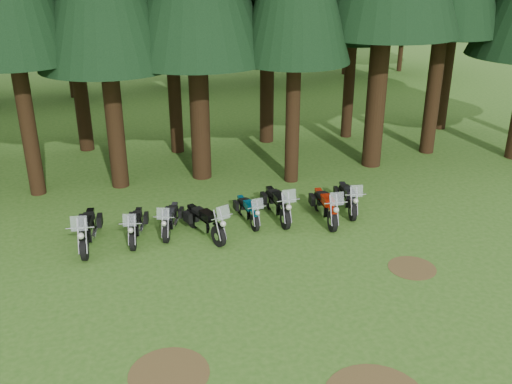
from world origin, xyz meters
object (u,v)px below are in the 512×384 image
(motorcycle_6, at_px, (325,207))
(motorcycle_4, at_px, (248,211))
(motorcycle_3, at_px, (205,223))
(motorcycle_2, at_px, (171,220))
(motorcycle_1, at_px, (136,226))
(motorcycle_5, at_px, (277,205))
(motorcycle_0, at_px, (88,231))
(motorcycle_7, at_px, (347,199))

(motorcycle_6, bearing_deg, motorcycle_4, 172.47)
(motorcycle_4, bearing_deg, motorcycle_3, -163.11)
(motorcycle_2, bearing_deg, motorcycle_4, 19.67)
(motorcycle_2, distance_m, motorcycle_4, 2.62)
(motorcycle_1, xyz_separation_m, motorcycle_3, (2.16, -0.45, 0.04))
(motorcycle_5, bearing_deg, motorcycle_1, -178.08)
(motorcycle_1, bearing_deg, motorcycle_0, -164.76)
(motorcycle_1, bearing_deg, motorcycle_4, 15.73)
(motorcycle_2, height_order, motorcycle_4, motorcycle_2)
(motorcycle_0, relative_size, motorcycle_5, 1.04)
(motorcycle_4, height_order, motorcycle_5, motorcycle_5)
(motorcycle_0, distance_m, motorcycle_5, 6.30)
(motorcycle_2, bearing_deg, motorcycle_1, -151.41)
(motorcycle_1, distance_m, motorcycle_4, 3.76)
(motorcycle_0, xyz_separation_m, motorcycle_6, (7.82, -0.39, -0.02))
(motorcycle_1, relative_size, motorcycle_2, 1.05)
(motorcycle_0, distance_m, motorcycle_4, 5.25)
(motorcycle_3, height_order, motorcycle_7, motorcycle_3)
(motorcycle_2, bearing_deg, motorcycle_3, -11.49)
(motorcycle_2, height_order, motorcycle_3, motorcycle_3)
(motorcycle_4, height_order, motorcycle_6, motorcycle_6)
(motorcycle_0, distance_m, motorcycle_1, 1.49)
(motorcycle_4, bearing_deg, motorcycle_1, 178.32)
(motorcycle_0, bearing_deg, motorcycle_4, 10.88)
(motorcycle_3, xyz_separation_m, motorcycle_6, (4.17, 0.00, 0.01))
(motorcycle_1, relative_size, motorcycle_3, 0.93)
(motorcycle_0, relative_size, motorcycle_4, 1.25)
(motorcycle_5, bearing_deg, motorcycle_6, -22.16)
(motorcycle_4, bearing_deg, motorcycle_7, -5.99)
(motorcycle_1, distance_m, motorcycle_5, 4.82)
(motorcycle_1, distance_m, motorcycle_2, 1.15)
(motorcycle_0, distance_m, motorcycle_6, 7.83)
(motorcycle_0, xyz_separation_m, motorcycle_3, (3.64, -0.40, -0.03))
(motorcycle_0, relative_size, motorcycle_6, 1.05)
(motorcycle_2, relative_size, motorcycle_5, 0.85)
(motorcycle_7, bearing_deg, motorcycle_5, -171.52)
(motorcycle_3, xyz_separation_m, motorcycle_5, (2.66, 0.62, 0.02))
(motorcycle_1, distance_m, motorcycle_7, 7.39)
(motorcycle_2, relative_size, motorcycle_6, 0.85)
(motorcycle_7, bearing_deg, motorcycle_3, -163.45)
(motorcycle_6, distance_m, motorcycle_7, 1.17)
(motorcycle_5, bearing_deg, motorcycle_7, -2.66)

